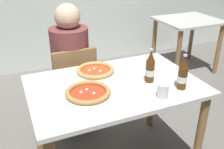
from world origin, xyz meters
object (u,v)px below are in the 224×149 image
pizza_marinara_far (88,93)px  napkin_with_cutlery (58,81)px  dining_table_main (115,97)px  dining_table_background (187,30)px  diner_seated (72,72)px  beer_bottle_left (183,75)px  chair_behind_table (74,84)px  pizza_margherita_near (95,71)px  beer_bottle_center (150,68)px  paper_cup (163,91)px

pizza_marinara_far → napkin_with_cutlery: pizza_marinara_far is taller
dining_table_main → pizza_marinara_far: bearing=-159.6°
dining_table_main → dining_table_background: size_ratio=1.50×
diner_seated → beer_bottle_left: (0.54, -0.90, 0.27)m
beer_bottle_left → pizza_marinara_far: bearing=165.9°
chair_behind_table → pizza_margherita_near: (0.08, -0.40, 0.29)m
beer_bottle_left → beer_bottle_center: (-0.15, 0.18, 0.00)m
beer_bottle_left → dining_table_main: bearing=148.5°
diner_seated → paper_cup: diner_seated is taller
dining_table_background → pizza_margherita_near: pizza_margherita_near is taller
paper_cup → dining_table_main: bearing=125.2°
dining_table_main → diner_seated: 0.68m
dining_table_main → napkin_with_cutlery: size_ratio=6.12×
pizza_marinara_far → beer_bottle_left: size_ratio=1.30×
diner_seated → pizza_marinara_far: size_ratio=3.77×
diner_seated → beer_bottle_center: size_ratio=4.89×
dining_table_background → napkin_with_cutlery: (-2.04, -1.11, 0.16)m
dining_table_main → paper_cup: (0.21, -0.29, 0.16)m
dining_table_main → dining_table_background: bearing=37.9°
pizza_marinara_far → napkin_with_cutlery: size_ratio=1.64×
diner_seated → dining_table_main: bearing=-77.4°
dining_table_background → napkin_with_cutlery: napkin_with_cutlery is taller
chair_behind_table → beer_bottle_center: size_ratio=3.44×
diner_seated → paper_cup: size_ratio=12.73×
beer_bottle_left → beer_bottle_center: same height
chair_behind_table → pizza_marinara_far: 0.76m
dining_table_main → chair_behind_table: size_ratio=1.41×
paper_cup → beer_bottle_center: bearing=80.4°
chair_behind_table → pizza_margherita_near: size_ratio=2.72×
pizza_margherita_near → paper_cup: paper_cup is taller
dining_table_main → beer_bottle_left: bearing=-31.5°
pizza_marinara_far → paper_cup: size_ratio=3.38×
dining_table_background → beer_bottle_left: size_ratio=3.24×
chair_behind_table → beer_bottle_left: (0.54, -0.85, 0.37)m
diner_seated → paper_cup: bearing=-69.6°
pizza_marinara_far → napkin_with_cutlery: bearing=115.0°
napkin_with_cutlery → dining_table_main: bearing=-29.0°
diner_seated → beer_bottle_center: bearing=-61.6°
diner_seated → napkin_with_cutlery: (-0.21, -0.46, 0.17)m
pizza_marinara_far → beer_bottle_center: (0.47, 0.02, 0.08)m
chair_behind_table → paper_cup: chair_behind_table is taller
pizza_marinara_far → beer_bottle_left: 0.64m
beer_bottle_left → napkin_with_cutlery: size_ratio=1.26×
beer_bottle_left → paper_cup: (-0.19, -0.05, -0.06)m
dining_table_background → beer_bottle_center: 2.01m
pizza_marinara_far → diner_seated: bearing=83.9°
beer_bottle_center → napkin_with_cutlery: 0.66m
diner_seated → dining_table_background: (1.83, 0.65, 0.01)m
pizza_margherita_near → pizza_marinara_far: size_ratio=0.97×
pizza_marinara_far → napkin_with_cutlery: (-0.13, 0.28, -0.02)m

